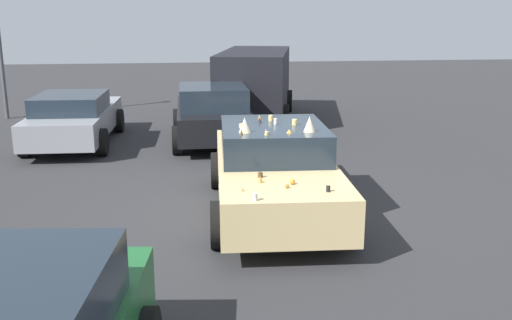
# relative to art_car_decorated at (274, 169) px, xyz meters

# --- Properties ---
(ground_plane) EXTENTS (60.00, 60.00, 0.00)m
(ground_plane) POSITION_rel_art_car_decorated_xyz_m (-0.04, 0.00, -0.73)
(ground_plane) COLOR #2D2D30
(art_car_decorated) EXTENTS (4.74, 2.27, 1.67)m
(art_car_decorated) POSITION_rel_art_car_decorated_xyz_m (0.00, 0.00, 0.00)
(art_car_decorated) COLOR #D8BC7F
(art_car_decorated) RESTS_ON ground
(parked_van_far_left) EXTENTS (5.49, 2.96, 2.10)m
(parked_van_far_left) POSITION_rel_art_car_decorated_xyz_m (8.56, -0.75, 0.46)
(parked_van_far_left) COLOR black
(parked_van_far_left) RESTS_ON ground
(parked_sedan_row_back_center) EXTENTS (3.94, 2.04, 1.48)m
(parked_sedan_row_back_center) POSITION_rel_art_car_decorated_xyz_m (5.36, 0.73, 0.02)
(parked_sedan_row_back_center) COLOR black
(parked_sedan_row_back_center) RESTS_ON ground
(parked_sedan_behind_left) EXTENTS (4.50, 2.08, 1.30)m
(parked_sedan_behind_left) POSITION_rel_art_car_decorated_xyz_m (5.65, 4.17, -0.06)
(parked_sedan_behind_left) COLOR gray
(parked_sedan_behind_left) RESTS_ON ground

